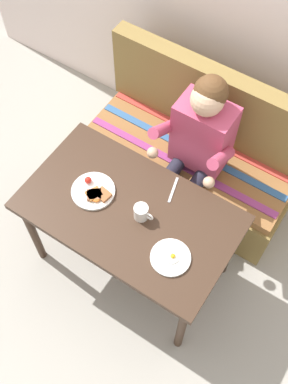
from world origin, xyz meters
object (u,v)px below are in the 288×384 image
at_px(table, 129,218).
at_px(plate_breakfast, 94,192).
at_px(couch, 193,157).
at_px(person, 197,144).
at_px(plate_eggs, 171,257).
at_px(fork, 173,190).
at_px(coffee_mug, 141,212).

bearing_deg(table, plate_breakfast, -176.51).
height_order(couch, plate_breakfast, couch).
height_order(table, person, person).
xyz_separation_m(person, plate_breakfast, (-0.32, -0.60, 0.00)).
height_order(plate_eggs, fork, plate_eggs).
distance_m(person, fork, 0.35).
bearing_deg(coffee_mug, plate_breakfast, -176.15).
bearing_deg(person, table, -98.46).
bearing_deg(couch, coffee_mug, -84.16).
distance_m(couch, person, 0.46).
bearing_deg(fork, plate_breakfast, -159.22).
bearing_deg(fork, couch, 89.61).
xyz_separation_m(table, plate_eggs, (0.34, -0.11, 0.09)).
bearing_deg(coffee_mug, plate_eggs, -24.98).
xyz_separation_m(plate_breakfast, fork, (0.36, 0.26, -0.01)).
distance_m(table, fork, 0.29).
bearing_deg(plate_eggs, person, 109.56).
bearing_deg(coffee_mug, couch, 95.84).
relative_size(table, plate_breakfast, 4.84).
height_order(couch, coffee_mug, couch).
relative_size(person, plate_breakfast, 4.89).
height_order(plate_eggs, coffee_mug, coffee_mug).
xyz_separation_m(table, coffee_mug, (0.08, 0.01, 0.13)).
bearing_deg(table, person, 81.54).
distance_m(couch, coffee_mug, 0.88).
bearing_deg(fork, plate_eggs, -75.39).
xyz_separation_m(table, fork, (0.13, 0.25, 0.08)).
xyz_separation_m(table, plate_breakfast, (-0.23, -0.01, 0.10)).
relative_size(couch, plate_eggs, 6.75).
height_order(table, plate_eggs, plate_eggs).
xyz_separation_m(couch, person, (0.09, -0.17, 0.41)).
distance_m(couch, fork, 0.67).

